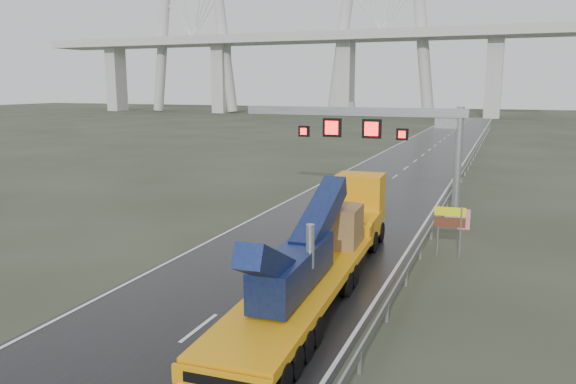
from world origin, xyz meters
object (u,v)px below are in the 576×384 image
at_px(heavy_haul_truck, 329,240).
at_px(exit_sign_pair, 450,222).
at_px(sign_gantry, 383,130).
at_px(striped_barrier, 464,219).

height_order(heavy_haul_truck, exit_sign_pair, heavy_haul_truck).
distance_m(sign_gantry, heavy_haul_truck, 13.74).
distance_m(heavy_haul_truck, exit_sign_pair, 6.96).
relative_size(sign_gantry, heavy_haul_truck, 0.78).
height_order(sign_gantry, striped_barrier, sign_gantry).
relative_size(exit_sign_pair, striped_barrier, 2.23).
height_order(sign_gantry, exit_sign_pair, sign_gantry).
bearing_deg(striped_barrier, heavy_haul_truck, -122.22).
bearing_deg(exit_sign_pair, heavy_haul_truck, -136.56).
xyz_separation_m(heavy_haul_truck, exit_sign_pair, (4.66, 5.17, 0.09)).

